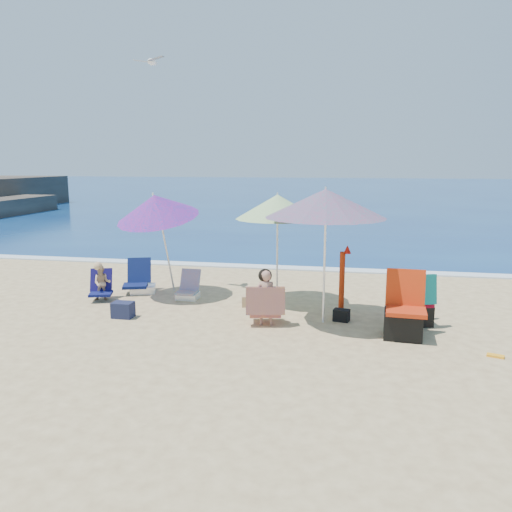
% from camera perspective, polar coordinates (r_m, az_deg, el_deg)
% --- Properties ---
extents(ground, '(120.00, 120.00, 0.00)m').
position_cam_1_polar(ground, '(9.26, 0.65, -7.89)').
color(ground, '#D8BC84').
rests_on(ground, ground).
extents(sea, '(120.00, 80.00, 0.12)m').
position_cam_1_polar(sea, '(53.75, 9.37, 7.20)').
color(sea, navy).
rests_on(sea, ground).
extents(foam, '(120.00, 0.50, 0.04)m').
position_cam_1_polar(foam, '(14.14, 4.37, -1.37)').
color(foam, white).
rests_on(foam, ground).
extents(umbrella_turquoise, '(2.31, 2.31, 2.49)m').
position_cam_1_polar(umbrella_turquoise, '(9.19, 7.78, 5.84)').
color(umbrella_turquoise, white).
rests_on(umbrella_turquoise, ground).
extents(umbrella_striped, '(1.90, 1.90, 2.30)m').
position_cam_1_polar(umbrella_striped, '(10.45, 2.42, 5.51)').
color(umbrella_striped, silver).
rests_on(umbrella_striped, ground).
extents(umbrella_blue, '(2.20, 2.25, 2.42)m').
position_cam_1_polar(umbrella_blue, '(11.11, -11.07, 5.44)').
color(umbrella_blue, silver).
rests_on(umbrella_blue, ground).
extents(furled_umbrella, '(0.25, 0.19, 1.38)m').
position_cam_1_polar(furled_umbrella, '(9.83, 9.67, -2.37)').
color(furled_umbrella, '#A4280B').
rests_on(furled_umbrella, ground).
extents(chair_navy, '(0.79, 0.86, 0.75)m').
position_cam_1_polar(chair_navy, '(11.86, -12.76, -3.03)').
color(chair_navy, '#0C1645').
rests_on(chair_navy, ground).
extents(chair_rainbow, '(0.45, 0.57, 0.61)m').
position_cam_1_polar(chair_rainbow, '(11.15, -7.57, -3.92)').
color(chair_rainbow, '#F06F54').
rests_on(chair_rainbow, ground).
extents(camp_chair_left, '(0.70, 0.73, 1.13)m').
position_cam_1_polar(camp_chair_left, '(8.99, 16.16, -6.64)').
color(camp_chair_left, red).
rests_on(camp_chair_left, ground).
extents(camp_chair_right, '(0.69, 0.86, 0.98)m').
position_cam_1_polar(camp_chair_right, '(9.70, 17.42, -5.35)').
color(camp_chair_right, '#A10B22').
rests_on(camp_chair_right, ground).
extents(person_center, '(0.73, 0.65, 1.02)m').
position_cam_1_polar(person_center, '(9.22, 1.06, -4.76)').
color(person_center, tan).
rests_on(person_center, ground).
extents(person_left, '(0.62, 0.67, 0.83)m').
position_cam_1_polar(person_left, '(11.38, -16.86, -2.87)').
color(person_left, tan).
rests_on(person_left, ground).
extents(bag_navy_a, '(0.39, 0.28, 0.30)m').
position_cam_1_polar(bag_navy_a, '(10.07, -14.63, -5.83)').
color(bag_navy_a, '#1A1E39').
rests_on(bag_navy_a, ground).
extents(bag_tan, '(0.29, 0.24, 0.22)m').
position_cam_1_polar(bag_tan, '(10.48, -0.89, -5.07)').
color(bag_tan, tan).
rests_on(bag_tan, ground).
extents(bag_black_b, '(0.32, 0.26, 0.22)m').
position_cam_1_polar(bag_black_b, '(9.68, 9.52, -6.54)').
color(bag_black_b, black).
rests_on(bag_black_b, ground).
extents(orange_item, '(0.27, 0.18, 0.03)m').
position_cam_1_polar(orange_item, '(8.70, 25.18, -10.06)').
color(orange_item, '#FFA01A').
rests_on(orange_item, ground).
extents(seagull, '(0.79, 0.54, 0.14)m').
position_cam_1_polar(seagull, '(12.00, -11.54, 20.48)').
color(seagull, white).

